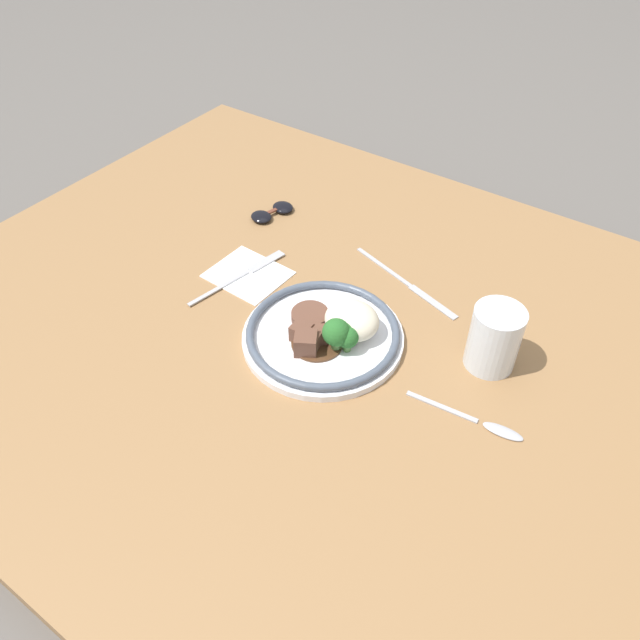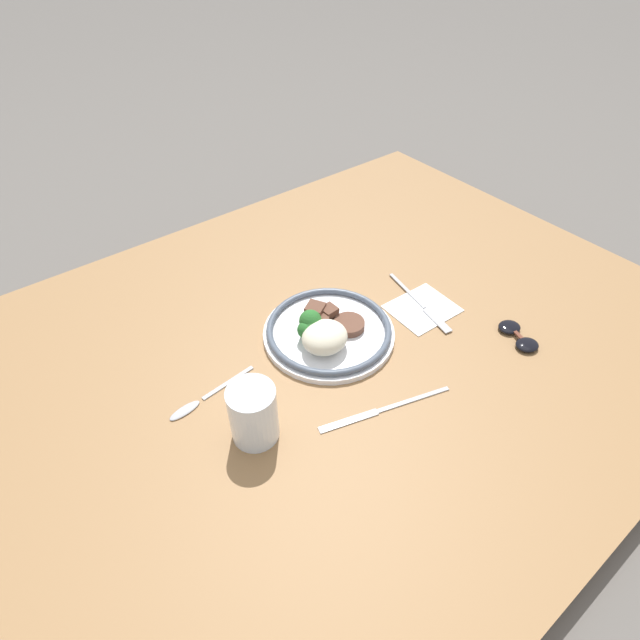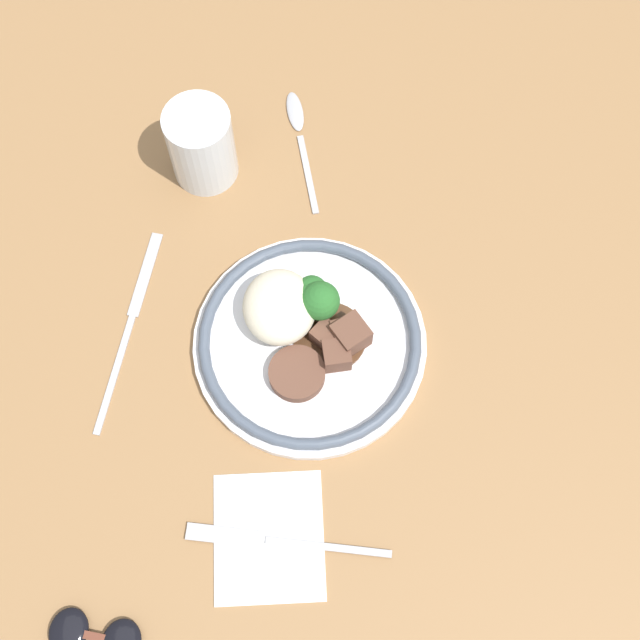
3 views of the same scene
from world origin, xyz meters
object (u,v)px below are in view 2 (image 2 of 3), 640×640
at_px(juice_glass, 254,416).
at_px(sunglasses, 518,336).
at_px(knife, 381,410).
at_px(plate, 327,330).
at_px(spoon, 196,403).
at_px(fork, 424,307).

distance_m(juice_glass, sunglasses, 0.50).
bearing_deg(knife, plate, -84.46).
bearing_deg(sunglasses, spoon, -7.03).
bearing_deg(spoon, sunglasses, 151.43).
relative_size(juice_glass, knife, 0.44).
xyz_separation_m(fork, spoon, (0.46, -0.06, -0.00)).
xyz_separation_m(juice_glass, sunglasses, (-0.48, 0.12, -0.04)).
height_order(knife, sunglasses, sunglasses).
bearing_deg(knife, spoon, -24.11).
distance_m(plate, fork, 0.21).
bearing_deg(knife, fork, -134.74).
bearing_deg(sunglasses, plate, -22.35).
bearing_deg(plate, sunglasses, 141.71).
distance_m(fork, knife, 0.27).
xyz_separation_m(fork, sunglasses, (-0.07, 0.16, 0.00)).
xyz_separation_m(plate, sunglasses, (-0.27, 0.21, -0.01)).
bearing_deg(sunglasses, fork, -49.77).
height_order(knife, spoon, spoon).
distance_m(fork, sunglasses, 0.18).
bearing_deg(fork, juice_glass, -72.93).
relative_size(plate, knife, 1.08).
xyz_separation_m(plate, juice_glass, (0.21, 0.10, 0.03)).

